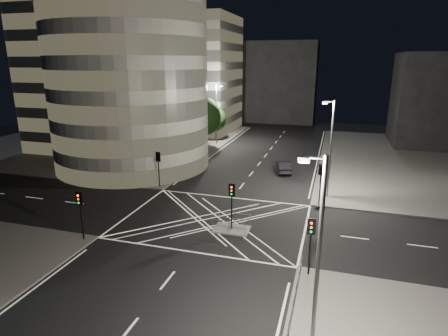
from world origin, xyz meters
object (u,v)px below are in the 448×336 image
(traffic_signal_nr, at_px, (311,236))
(sedan, at_px, (284,167))
(street_lamp_left_far, at_px, (216,112))
(street_lamp_right_far, at_px, (330,146))
(central_island, at_px, (232,229))
(street_lamp_left_near, at_px, (172,131))
(traffic_signal_fl, at_px, (158,163))
(traffic_signal_island, at_px, (232,198))
(traffic_signal_nl, at_px, (80,207))
(traffic_signal_fr, at_px, (321,176))
(street_lamp_right_near, at_px, (317,255))

(traffic_signal_nr, bearing_deg, sedan, 101.91)
(street_lamp_left_far, bearing_deg, street_lamp_right_far, -48.06)
(central_island, xyz_separation_m, sedan, (1.81, 18.36, 0.66))
(traffic_signal_nr, distance_m, street_lamp_left_near, 26.32)
(central_island, relative_size, street_lamp_left_far, 0.30)
(traffic_signal_fl, distance_m, traffic_signal_island, 13.62)
(street_lamp_left_near, bearing_deg, traffic_signal_nl, -88.06)
(traffic_signal_fr, xyz_separation_m, street_lamp_left_near, (-18.24, 5.20, 2.63))
(street_lamp_right_far, bearing_deg, traffic_signal_nr, -92.30)
(street_lamp_right_far, bearing_deg, traffic_signal_fr, -106.11)
(central_island, height_order, traffic_signal_nl, traffic_signal_nl)
(street_lamp_left_near, bearing_deg, traffic_signal_fr, -15.92)
(street_lamp_left_far, bearing_deg, sedan, -44.77)
(traffic_signal_fr, xyz_separation_m, traffic_signal_island, (-6.80, -8.30, 0.00))
(street_lamp_right_far, xyz_separation_m, sedan, (-5.62, 7.86, -4.80))
(central_island, height_order, street_lamp_left_near, street_lamp_left_near)
(traffic_signal_nl, height_order, street_lamp_left_far, street_lamp_left_far)
(traffic_signal_fr, height_order, street_lamp_left_near, street_lamp_left_near)
(traffic_signal_fr, distance_m, sedan, 11.44)
(traffic_signal_fl, bearing_deg, street_lamp_left_far, 91.57)
(traffic_signal_fr, relative_size, sedan, 0.89)
(sedan, bearing_deg, traffic_signal_nr, 86.15)
(central_island, distance_m, street_lamp_left_far, 33.95)
(street_lamp_left_far, height_order, sedan, street_lamp_left_far)
(traffic_signal_fr, height_order, street_lamp_right_far, street_lamp_right_far)
(sedan, bearing_deg, central_island, 68.61)
(traffic_signal_nr, distance_m, traffic_signal_island, 8.62)
(street_lamp_left_near, xyz_separation_m, street_lamp_left_far, (0.00, 18.00, 0.00))
(street_lamp_right_far, relative_size, street_lamp_right_near, 1.00)
(street_lamp_left_far, bearing_deg, traffic_signal_nl, -89.01)
(traffic_signal_nr, bearing_deg, traffic_signal_island, 142.07)
(central_island, bearing_deg, street_lamp_right_near, -59.25)
(traffic_signal_fl, distance_m, traffic_signal_nr, 22.24)
(street_lamp_left_far, bearing_deg, traffic_signal_nr, -63.64)
(central_island, distance_m, traffic_signal_nr, 9.08)
(traffic_signal_fl, height_order, street_lamp_left_far, street_lamp_left_far)
(street_lamp_right_near, bearing_deg, street_lamp_left_near, 125.97)
(traffic_signal_fl, distance_m, sedan, 16.28)
(central_island, relative_size, traffic_signal_fr, 0.75)
(central_island, relative_size, street_lamp_left_near, 0.30)
(traffic_signal_nr, height_order, street_lamp_right_near, street_lamp_right_near)
(street_lamp_left_far, distance_m, street_lamp_right_near, 47.88)
(traffic_signal_nl, xyz_separation_m, traffic_signal_island, (10.80, 5.30, 0.00))
(street_lamp_right_far, distance_m, street_lamp_right_near, 23.00)
(traffic_signal_fr, bearing_deg, traffic_signal_nr, -90.00)
(street_lamp_right_near, bearing_deg, traffic_signal_fr, 91.75)
(traffic_signal_fl, bearing_deg, street_lamp_left_near, 96.97)
(central_island, height_order, traffic_signal_fr, traffic_signal_fr)
(traffic_signal_island, height_order, street_lamp_right_far, street_lamp_right_far)
(traffic_signal_nl, relative_size, street_lamp_right_far, 0.40)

